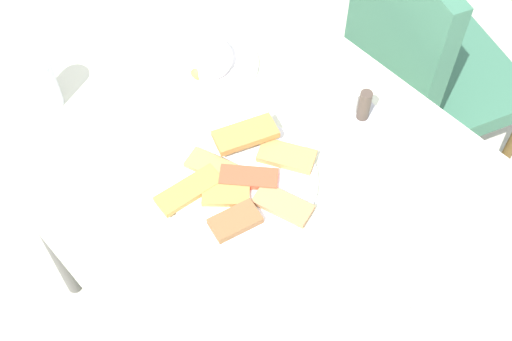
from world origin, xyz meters
The scene contains 10 objects.
ground_plane centered at (0.00, 0.00, 0.00)m, with size 6.00×6.00×0.00m, color #B9B9A4.
dining_table centered at (0.00, 0.00, 0.68)m, with size 1.05×0.81×0.77m.
dining_chair centered at (-0.11, 0.69, 0.52)m, with size 0.53×0.53×0.92m.
pide_platter centered at (-0.02, -0.04, 0.78)m, with size 0.31×0.32×0.04m.
salad_plate_greens centered at (-0.31, 0.11, 0.79)m, with size 0.23×0.23×0.06m.
soda_can centered at (-0.46, -0.22, 0.83)m, with size 0.07×0.07×0.12m, color silver.
paper_napkin centered at (0.29, 0.02, 0.77)m, with size 0.15×0.15×0.00m, color white.
fork centered at (0.29, 0.01, 0.78)m, with size 0.20×0.02×0.01m, color silver.
spoon centered at (0.29, 0.04, 0.78)m, with size 0.17×0.01×0.01m, color silver.
condiment_caddy centered at (0.01, 0.25, 0.80)m, with size 0.10×0.10×0.09m.
Camera 1 is at (0.55, -0.52, 1.90)m, focal length 47.44 mm.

